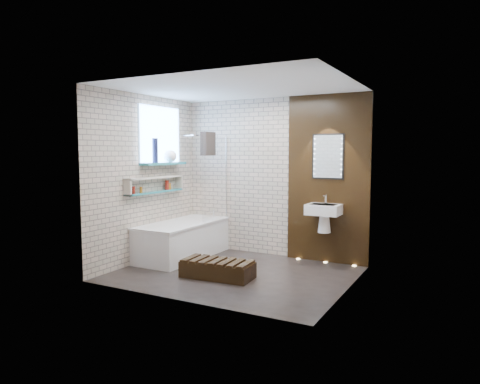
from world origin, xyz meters
The scene contains 15 objects.
ground centered at (0.00, 0.00, 0.00)m, with size 3.20×3.20×0.00m, color black.
room_shell centered at (0.00, 0.00, 1.30)m, with size 3.24×3.20×2.60m.
walnut_panel centered at (0.95, 1.27, 1.30)m, with size 1.30×0.06×2.60m, color black.
clerestory_window centered at (-1.57, 0.35, 1.90)m, with size 0.18×1.00×0.94m.
display_niche centered at (-1.53, 0.15, 1.20)m, with size 0.14×1.30×0.26m.
bathtub centered at (-1.22, 0.45, 0.29)m, with size 0.79×1.74×0.70m.
bath_screen centered at (-0.87, 0.89, 1.28)m, with size 0.01×0.78×1.40m, color white.
towel centered at (-0.87, 0.68, 1.85)m, with size 0.11×0.29×0.38m, color black.
shower_head centered at (-1.30, 0.95, 2.00)m, with size 0.18×0.18×0.02m, color silver.
washbasin centered at (0.95, 1.07, 0.79)m, with size 0.50×0.36×0.58m.
led_mirror centered at (0.95, 1.23, 1.65)m, with size 0.50×0.02×0.70m.
walnut_step centered at (-0.11, -0.30, 0.11)m, with size 0.98×0.44×0.22m, color black.
niche_bottles centered at (-1.53, 0.22, 1.16)m, with size 0.06×0.93×0.15m.
sill_vases centered at (-1.50, 0.40, 1.68)m, with size 0.20×0.54×0.39m.
floor_uplights centered at (0.95, 1.20, 0.01)m, with size 0.96×0.06×0.01m.
Camera 1 is at (2.95, -5.36, 1.73)m, focal length 32.92 mm.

